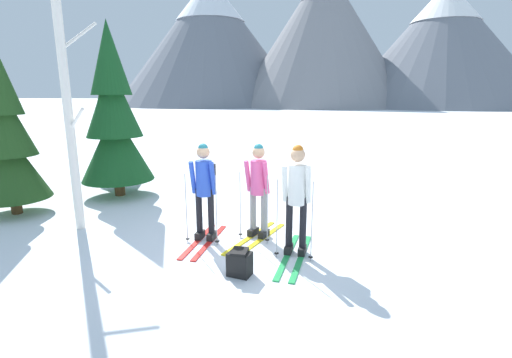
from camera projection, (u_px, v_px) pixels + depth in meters
name	position (u px, v px, depth m)	size (l,w,h in m)	color
ground_plane	(246.00, 243.00, 6.45)	(400.00, 400.00, 0.00)	white
skier_in_blue	(205.00, 187.00, 6.39)	(0.61, 1.61, 1.72)	red
skier_in_pink	(258.00, 188.00, 6.51)	(0.86, 1.78, 1.69)	yellow
skier_in_white	(297.00, 194.00, 5.78)	(0.61, 1.79, 1.77)	green
pine_tree_near	(114.00, 119.00, 9.07)	(1.75, 1.75, 4.22)	#51381E
pine_tree_mid	(6.00, 138.00, 7.68)	(1.48, 1.48, 3.57)	#51381E
pine_tree_far	(111.00, 126.00, 11.27)	(1.43, 1.43, 3.45)	#51381E
birch_tree_tall	(69.00, 116.00, 6.69)	(0.47, 0.82, 4.20)	silver
backpack_on_snow_front	(240.00, 263.00, 5.26)	(0.36, 0.30, 0.38)	black
mountain_ridge_distant	(305.00, 41.00, 75.71)	(86.55, 43.06, 26.79)	slate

